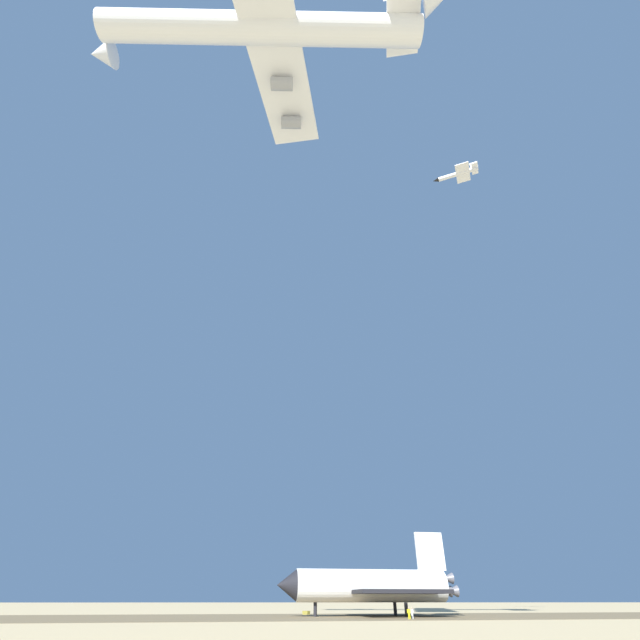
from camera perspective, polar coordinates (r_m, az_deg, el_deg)
name	(u,v)px	position (r m, az deg, el deg)	size (l,w,h in m)	color
ground_plane	(404,617)	(105.57, 11.08, -34.22)	(1200.00, 1200.00, 0.00)	#D1B57F
runway_strip	(373,616)	(107.24, 7.06, -34.48)	(440.00, 44.00, 0.02)	olive
space_shuttle	(369,586)	(107.09, 6.51, -31.65)	(38.78, 25.89, 15.80)	white
carrier_jet	(267,28)	(110.74, -7.00, 34.10)	(77.53, 60.57, 21.39)	white
chase_jet_left_wing	(458,174)	(161.10, 17.84, 18.00)	(14.93, 9.44, 4.00)	silver
ground_crew_near_nose	(412,613)	(94.13, 12.13, -33.74)	(0.46, 0.52, 1.73)	silver
ground_crew_mid_fuselage	(409,613)	(92.61, 11.74, -33.80)	(0.65, 0.25, 1.73)	yellow
ground_support_crate	(306,613)	(119.63, -1.84, -34.34)	(1.58, 0.95, 0.73)	olive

